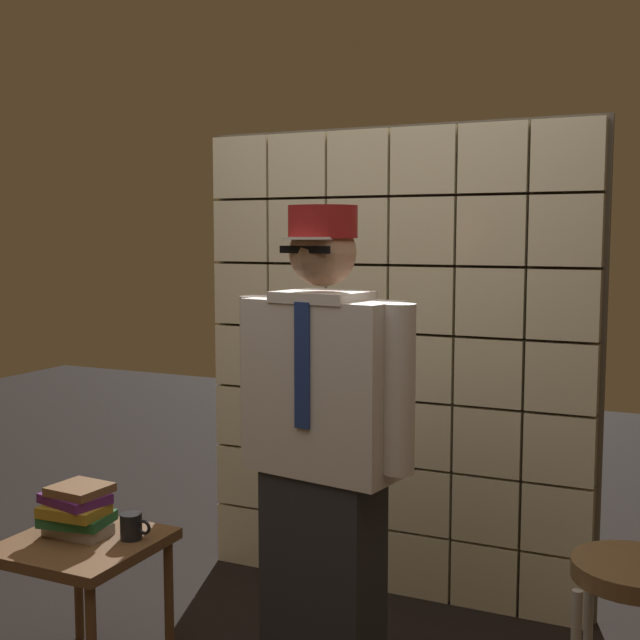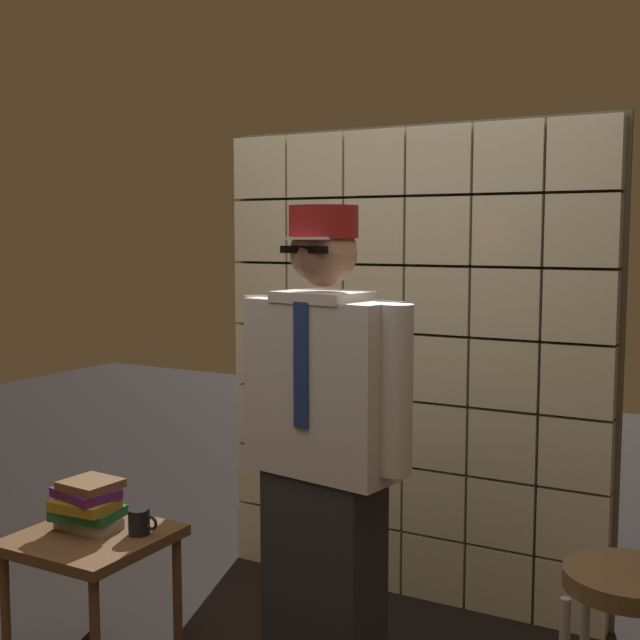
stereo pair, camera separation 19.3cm
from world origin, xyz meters
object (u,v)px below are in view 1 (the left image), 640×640
Objects in this scene: bar_stool at (633,630)px; coffee_mug at (132,526)px; side_table at (83,558)px; book_stack at (77,510)px; standing_person at (323,452)px.

coffee_mug is at bearing 178.19° from bar_stool.
coffee_mug reaches higher than side_table.
book_stack reaches higher than coffee_mug.
standing_person is 1.08m from bar_stool.
bar_stool is at bearing -1.81° from coffee_mug.
bar_stool is 1.89m from side_table.
coffee_mug is (-1.73, 0.05, 0.01)m from bar_stool.
side_table is (-1.89, -0.03, -0.10)m from bar_stool.
standing_person is 0.79m from coffee_mug.
side_table is 0.17m from book_stack.
book_stack is at bearing -166.16° from coffee_mug.
side_table is 4.17× the size of coffee_mug.
bar_stool is at bearing 0.86° from side_table.
side_table is 1.91× the size of book_stack.
side_table is at bearing -179.14° from bar_stool.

